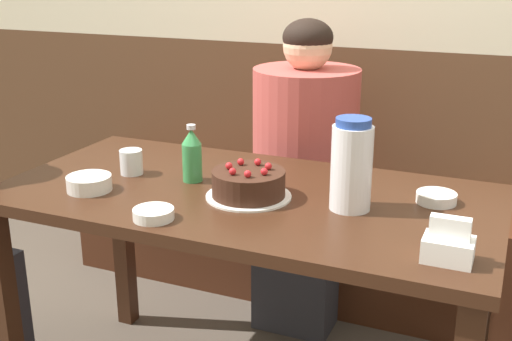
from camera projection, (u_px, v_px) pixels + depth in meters
name	position (u px, v px, depth m)	size (l,w,h in m)	color
bench_seat	(325.00, 245.00, 2.74)	(2.29, 0.38, 0.47)	#472314
dining_table	(246.00, 224.00, 1.88)	(1.43, 0.72, 0.76)	#381E11
birthday_cake	(249.00, 184.00, 1.79)	(0.24, 0.24, 0.10)	white
water_pitcher	(351.00, 165.00, 1.69)	(0.11, 0.11, 0.25)	white
soju_bottle	(192.00, 155.00, 1.91)	(0.06, 0.06, 0.17)	#388E4C
napkin_holder	(448.00, 245.00, 1.41)	(0.11, 0.08, 0.11)	white
bowl_soup_white	(89.00, 183.00, 1.85)	(0.13, 0.13, 0.04)	white
bowl_rice_small	(436.00, 198.00, 1.76)	(0.11, 0.11, 0.03)	white
bowl_side_dish	(153.00, 214.00, 1.65)	(0.11, 0.11, 0.03)	white
glass_water_tall	(131.00, 162.00, 1.99)	(0.07, 0.07, 0.08)	silver
person_pale_blue_shirt	(304.00, 178.00, 2.45)	(0.40, 0.40, 1.20)	#33333D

